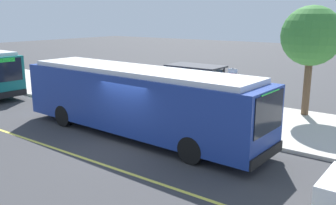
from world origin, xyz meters
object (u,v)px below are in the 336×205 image
object	(u,v)px
waiting_bench	(199,103)
pedestrian_commuter	(186,100)
route_sign_post	(232,91)
transit_bus_main	(136,99)

from	to	relation	value
waiting_bench	pedestrian_commuter	distance (m)	1.63
waiting_bench	route_sign_post	distance (m)	3.74
transit_bus_main	waiting_bench	bearing A→B (deg)	84.31
transit_bus_main	pedestrian_commuter	world-z (taller)	transit_bus_main
transit_bus_main	pedestrian_commuter	size ratio (longest dim) A/B	7.18
waiting_bench	transit_bus_main	bearing A→B (deg)	-95.69
pedestrian_commuter	transit_bus_main	bearing A→B (deg)	-102.32
pedestrian_commuter	waiting_bench	bearing A→B (deg)	96.92
transit_bus_main	waiting_bench	distance (m)	4.55
waiting_bench	pedestrian_commuter	world-z (taller)	pedestrian_commuter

